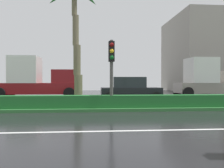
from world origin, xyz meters
TOP-DOWN VIEW (x-y plane):
  - palm_tree_centre_left at (4.40, 8.24)m, footprint 3.53×3.57m
  - traffic_signal_median_right at (6.25, 6.35)m, footprint 0.28×0.43m
  - box_truck_lead at (0.68, 15.23)m, footprint 6.40×2.64m
  - car_in_traffic_second at (8.04, 11.95)m, footprint 4.30×2.02m
  - box_truck_following at (15.90, 15.23)m, footprint 6.40×2.64m
  - building_far_right at (23.81, 27.45)m, footprint 14.28×11.40m

SIDE VIEW (x-z plane):
  - car_in_traffic_second at x=8.04m, z-range -0.03..1.69m
  - box_truck_lead at x=0.68m, z-range -0.18..3.28m
  - box_truck_following at x=15.90m, z-range -0.18..3.28m
  - traffic_signal_median_right at x=6.25m, z-range 0.76..4.02m
  - building_far_right at x=23.81m, z-range 0.00..10.42m
  - palm_tree_centre_left at x=4.40m, z-range 2.33..9.42m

